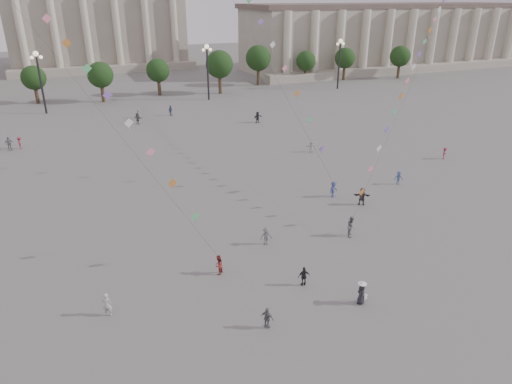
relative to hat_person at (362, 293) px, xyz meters
name	(u,v)px	position (x,y,z in m)	size (l,w,h in m)	color
ground	(319,352)	(-4.92, -2.94, -0.83)	(360.00, 360.00, 0.00)	#5F5C59
hall_east	(385,37)	(70.08, 90.96, 7.59)	(84.00, 26.22, 17.20)	gray
hall_central	(95,14)	(-4.92, 126.28, 13.40)	(48.30, 34.30, 35.50)	gray
tree_row	(124,71)	(-4.92, 75.06, 4.56)	(137.12, 5.12, 8.00)	#322719
lamp_post_mid_west	(39,71)	(-19.92, 67.06, 6.52)	(2.00, 0.90, 10.65)	#262628
lamp_post_mid_east	(207,62)	(10.08, 67.06, 6.52)	(2.00, 0.90, 10.65)	#262628
lamp_post_far_east	(340,55)	(40.08, 67.06, 6.52)	(2.00, 0.90, 10.65)	#262628
person_crowd_0	(171,110)	(0.08, 57.11, 0.04)	(1.03, 0.43, 1.75)	navy
person_crowd_3	(362,196)	(9.28, 13.33, 0.06)	(1.65, 0.53, 1.78)	black
person_crowd_4	(138,114)	(-5.45, 57.03, -0.01)	(1.54, 0.49, 1.66)	#B1B1AD
person_crowd_6	(266,236)	(-2.71, 9.74, -0.05)	(1.01, 0.58, 1.56)	#59585C
person_crowd_7	(311,147)	(12.76, 29.91, -0.10)	(1.37, 0.44, 1.48)	silver
person_crowd_8	(445,153)	(27.09, 20.92, -0.09)	(0.97, 0.56, 1.49)	maroon
person_crowd_9	(258,117)	(12.11, 46.71, 0.07)	(1.69, 0.54, 1.82)	black
person_crowd_12	(138,118)	(-6.12, 53.51, 0.08)	(1.70, 0.54, 1.83)	#5E5E62
person_crowd_13	(107,304)	(-15.96, 5.32, 0.01)	(0.61, 0.40, 1.68)	#AFAFAB
person_crowd_14	(399,178)	(16.12, 16.25, -0.07)	(0.99, 0.57, 1.53)	#36537B
person_crowd_16	(9,144)	(-24.36, 46.23, 0.11)	(1.10, 0.46, 1.88)	slate
person_crowd_17	(20,143)	(-23.05, 46.51, -0.02)	(1.05, 0.61, 1.63)	maroon
tourist_3	(267,318)	(-6.87, 0.18, -0.10)	(0.86, 0.36, 1.48)	#5B5C5F
tourist_4	(304,276)	(-2.57, 3.36, -0.09)	(0.87, 0.36, 1.49)	black
kite_flyer_0	(219,265)	(-7.77, 7.10, -0.05)	(0.76, 0.59, 1.56)	maroon
kite_flyer_1	(334,189)	(7.68, 16.05, 0.02)	(1.10, 0.63, 1.70)	navy
kite_flyer_2	(351,226)	(4.70, 8.31, 0.08)	(0.89, 0.70, 1.84)	slate
hat_person	(362,293)	(0.00, 0.00, 0.00)	(0.91, 0.83, 1.69)	black
kite_train_east	(443,4)	(28.61, 26.68, 17.36)	(45.27, 34.46, 65.62)	#3F3F3F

